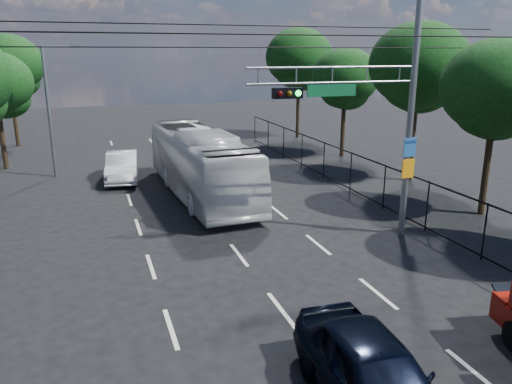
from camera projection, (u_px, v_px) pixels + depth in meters
name	position (u px, v px, depth m)	size (l,w,h in m)	color
lane_markings	(201.00, 206.00, 22.64)	(6.12, 38.00, 0.01)	beige
signal_mast	(383.00, 97.00, 17.36)	(6.43, 0.39, 9.50)	slate
streetlight_left	(52.00, 105.00, 26.93)	(2.09, 0.22, 7.08)	slate
utility_wires	(229.00, 36.00, 15.97)	(22.00, 5.04, 0.74)	black
fence_right	(370.00, 180.00, 23.03)	(0.06, 34.03, 2.00)	black
tree_right_b	(496.00, 95.00, 20.18)	(4.50, 4.50, 7.31)	black
tree_right_c	(418.00, 72.00, 25.65)	(5.10, 5.10, 8.29)	black
tree_right_d	(345.00, 82.00, 32.15)	(4.32, 4.32, 7.02)	black
tree_right_e	(299.00, 62.00, 39.21)	(5.28, 5.28, 8.58)	black
tree_left_e	(9.00, 69.00, 35.55)	(4.92, 4.92, 7.99)	black
navy_hatchback	(373.00, 376.00, 9.50)	(1.87, 4.66, 1.59)	black
white_bus	(200.00, 163.00, 23.94)	(2.66, 11.36, 3.16)	silver
white_van	(122.00, 166.00, 26.99)	(1.60, 4.60, 1.52)	silver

